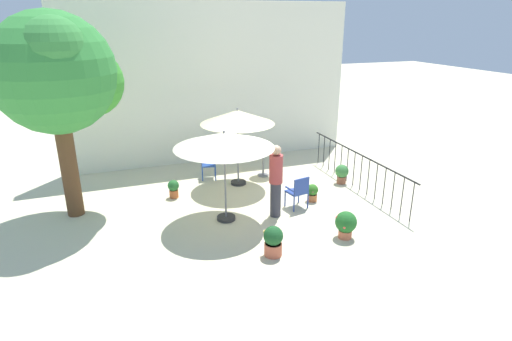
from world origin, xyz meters
TOP-DOWN VIEW (x-y plane):
  - ground_plane at (0.00, 0.00)m, footprint 60.00×60.00m
  - villa_facade at (0.00, 3.94)m, footprint 9.29×0.30m
  - terrace_railing at (3.07, -0.00)m, footprint 0.03×4.91m
  - shade_tree at (-4.31, 0.92)m, footprint 2.82×2.68m
  - patio_umbrella_0 at (0.00, 1.41)m, footprint 2.06×2.06m
  - patio_umbrella_1 at (-0.98, -0.67)m, footprint 2.29×2.29m
  - cafe_table_0 at (0.92, 1.80)m, footprint 0.63×0.63m
  - patio_chair_0 at (-0.67, 2.23)m, footprint 0.51×0.55m
  - patio_chair_1 at (0.91, -0.69)m, footprint 0.54×0.50m
  - potted_plant_0 at (1.21, -2.42)m, footprint 0.47×0.47m
  - potted_plant_1 at (2.83, 0.42)m, footprint 0.38×0.38m
  - potted_plant_2 at (-0.54, -2.54)m, footprint 0.40×0.40m
  - potted_plant_3 at (1.45, -0.41)m, footprint 0.31×0.30m
  - potted_plant_4 at (-1.93, 1.07)m, footprint 0.30×0.30m
  - standing_person at (0.20, -0.89)m, footprint 0.44×0.44m

SIDE VIEW (x-z plane):
  - ground_plane at x=0.00m, z-range 0.00..0.00m
  - potted_plant_3 at x=1.45m, z-range 0.01..0.48m
  - potted_plant_4 at x=-1.93m, z-range 0.02..0.52m
  - potted_plant_1 at x=2.83m, z-range 0.04..0.60m
  - potted_plant_2 at x=-0.54m, z-range 0.02..0.66m
  - potted_plant_0 at x=1.21m, z-range 0.04..0.65m
  - patio_chair_1 at x=0.91m, z-range 0.07..0.92m
  - patio_chair_0 at x=-0.67m, z-range 0.07..0.93m
  - cafe_table_0 at x=0.92m, z-range 0.14..0.91m
  - terrace_railing at x=3.07m, z-range 0.17..1.18m
  - standing_person at x=0.20m, z-range 0.04..1.82m
  - patio_umbrella_1 at x=-0.98m, z-range 0.85..3.05m
  - patio_umbrella_0 at x=0.00m, z-range 0.85..3.08m
  - villa_facade at x=0.00m, z-range 0.00..5.06m
  - shade_tree at x=-4.31m, z-range 1.03..5.77m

